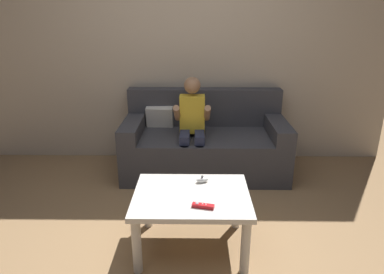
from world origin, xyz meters
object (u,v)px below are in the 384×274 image
at_px(game_remote_red_near_edge, 203,206).
at_px(person_seated_on_couch, 192,123).
at_px(coffee_table, 192,203).
at_px(couch, 204,144).
at_px(nunchuk_white, 202,180).

bearing_deg(game_remote_red_near_edge, person_seated_on_couch, 93.73).
xyz_separation_m(person_seated_on_couch, coffee_table, (0.01, -1.11, -0.22)).
height_order(couch, person_seated_on_couch, person_seated_on_couch).
height_order(coffee_table, nunchuk_white, nunchuk_white).
bearing_deg(person_seated_on_couch, game_remote_red_near_edge, -86.27).
distance_m(person_seated_on_couch, game_remote_red_near_edge, 1.30).
height_order(couch, coffee_table, couch).
distance_m(person_seated_on_couch, coffee_table, 1.14).
bearing_deg(nunchuk_white, couch, 88.07).
bearing_deg(couch, coffee_table, -95.00).
bearing_deg(person_seated_on_couch, couch, 55.90).
distance_m(coffee_table, nunchuk_white, 0.21).
relative_size(couch, nunchuk_white, 16.61).
bearing_deg(game_remote_red_near_edge, nunchuk_white, 89.80).
relative_size(coffee_table, game_remote_red_near_edge, 5.41).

